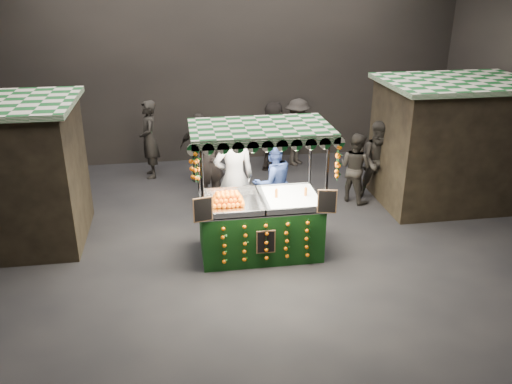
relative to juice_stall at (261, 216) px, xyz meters
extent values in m
plane|color=black|center=(-0.12, 0.17, -0.71)|extent=(12.00, 12.00, 0.00)
cube|color=black|center=(-0.12, 5.17, 1.79)|extent=(12.00, 0.10, 5.00)
cube|color=black|center=(-0.12, -4.83, 1.79)|extent=(12.00, 0.10, 5.00)
cube|color=black|center=(4.28, 1.67, 0.54)|extent=(2.80, 2.00, 2.50)
cube|color=#0F481B|center=(4.28, 1.67, 1.84)|extent=(3.00, 2.20, 0.10)
cube|color=black|center=(-0.01, 0.04, -0.25)|extent=(2.04, 1.11, 0.93)
cube|color=#B6B8BD|center=(-0.01, 0.04, 0.23)|extent=(2.04, 1.11, 0.04)
cylinder|color=black|center=(-1.00, -0.49, 0.40)|extent=(0.05, 0.05, 2.23)
cylinder|color=black|center=(0.98, -0.49, 0.40)|extent=(0.05, 0.05, 2.23)
cylinder|color=black|center=(-1.00, 0.57, 0.40)|extent=(0.05, 0.05, 2.23)
cylinder|color=black|center=(0.98, 0.57, 0.40)|extent=(0.05, 0.05, 2.23)
cube|color=#0F481B|center=(-0.01, 0.04, 1.55)|extent=(2.27, 1.35, 0.07)
cube|color=silver|center=(0.55, 0.04, 0.29)|extent=(0.91, 1.00, 0.07)
cube|color=black|center=(-1.01, -0.55, 0.45)|extent=(0.31, 0.09, 0.41)
cube|color=black|center=(0.99, -0.55, 0.45)|extent=(0.31, 0.09, 0.41)
cube|color=black|center=(-0.01, -0.56, -0.20)|extent=(0.32, 0.02, 0.41)
imported|color=gray|center=(-0.34, 1.00, 0.34)|extent=(0.84, 0.62, 2.11)
imported|color=navy|center=(0.42, 1.15, 0.14)|extent=(0.98, 0.86, 1.70)
imported|color=black|center=(-0.69, 2.34, 0.20)|extent=(0.75, 0.59, 1.82)
imported|color=#2B2723|center=(2.88, 1.97, 0.15)|extent=(0.99, 0.86, 1.73)
imported|color=#2D2824|center=(-0.82, 3.61, 0.11)|extent=(1.04, 0.69, 1.64)
imported|color=#2A2622|center=(1.67, 4.42, 0.13)|extent=(1.23, 1.21, 1.70)
imported|color=#282421|center=(-4.37, 3.71, 0.20)|extent=(1.05, 0.88, 1.83)
imported|color=black|center=(0.99, 4.02, 0.16)|extent=(1.46, 1.56, 1.75)
imported|color=black|center=(-1.99, 4.14, 0.21)|extent=(0.52, 0.73, 1.85)
imported|color=#282521|center=(2.36, 1.97, 0.04)|extent=(0.90, 0.93, 1.51)
camera|label=1|loc=(-1.36, -8.05, 3.88)|focal=36.94mm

